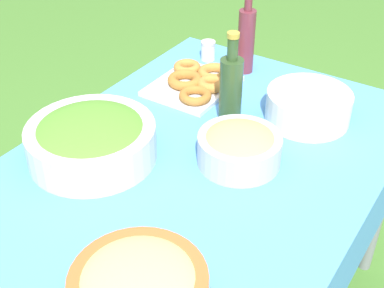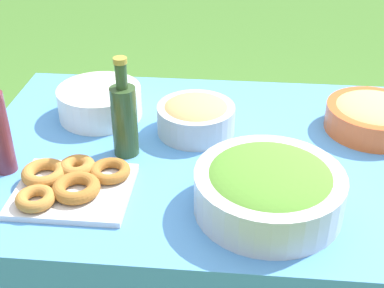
% 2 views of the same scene
% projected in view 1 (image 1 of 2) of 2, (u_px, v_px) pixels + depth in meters
% --- Properties ---
extents(picnic_table, '(1.33, 0.95, 0.76)m').
position_uv_depth(picnic_table, '(201.00, 183.00, 1.57)').
color(picnic_table, '#4C8CD1').
rests_on(picnic_table, ground_plane).
extents(salad_bowl, '(0.36, 0.36, 0.12)m').
position_uv_depth(salad_bowl, '(91.00, 139.00, 1.47)').
color(salad_bowl, silver).
rests_on(salad_bowl, picnic_table).
extents(pasta_bowl, '(0.28, 0.28, 0.10)m').
position_uv_depth(pasta_bowl, '(139.00, 286.00, 1.07)').
color(pasta_bowl, '#E05B28').
rests_on(pasta_bowl, picnic_table).
extents(donut_platter, '(0.30, 0.26, 0.05)m').
position_uv_depth(donut_platter, '(196.00, 82.00, 1.82)').
color(donut_platter, silver).
rests_on(donut_platter, picnic_table).
extents(plate_stack, '(0.26, 0.26, 0.10)m').
position_uv_depth(plate_stack, '(308.00, 106.00, 1.64)').
color(plate_stack, white).
rests_on(plate_stack, picnic_table).
extents(olive_oil_bottle, '(0.07, 0.07, 0.29)m').
position_uv_depth(olive_oil_bottle, '(231.00, 87.00, 1.61)').
color(olive_oil_bottle, '#2D4723').
rests_on(olive_oil_bottle, picnic_table).
extents(wine_bottle, '(0.06, 0.06, 0.32)m').
position_uv_depth(wine_bottle, '(246.00, 38.00, 1.86)').
color(wine_bottle, maroon).
rests_on(wine_bottle, picnic_table).
extents(bread_bowl, '(0.23, 0.23, 0.11)m').
position_uv_depth(bread_bowl, '(239.00, 146.00, 1.46)').
color(bread_bowl, '#B2B7BC').
rests_on(bread_bowl, picnic_table).
extents(salt_shaker, '(0.05, 0.05, 0.07)m').
position_uv_depth(salt_shaker, '(208.00, 50.00, 1.99)').
color(salt_shaker, white).
rests_on(salt_shaker, picnic_table).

